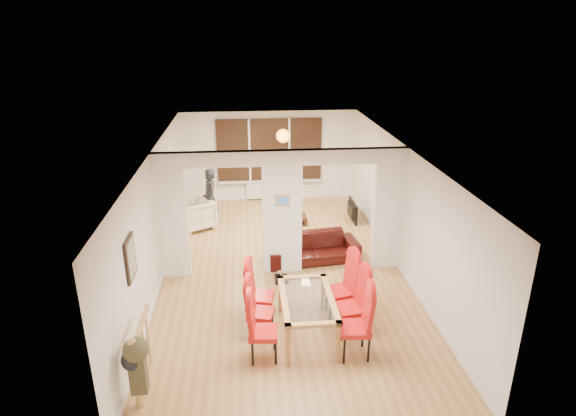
{
  "coord_description": "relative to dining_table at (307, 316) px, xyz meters",
  "views": [
    {
      "loc": [
        -0.73,
        -9.03,
        4.86
      ],
      "look_at": [
        0.18,
        0.6,
        1.17
      ],
      "focal_mm": 30.0,
      "sensor_mm": 36.0,
      "label": 1
    }
  ],
  "objects": [
    {
      "name": "dining_chair_lc",
      "position": [
        -0.73,
        0.52,
        0.18
      ],
      "size": [
        0.52,
        0.52,
        1.08
      ],
      "primitive_type": null,
      "rotation": [
        0.0,
        0.0,
        -0.23
      ],
      "color": "#B41312",
      "rests_on": "floor"
    },
    {
      "name": "pendant_light",
      "position": [
        0.08,
        5.62,
        1.79
      ],
      "size": [
        0.36,
        0.36,
        0.36
      ],
      "primitive_type": "sphere",
      "color": "orange",
      "rests_on": "room_walls"
    },
    {
      "name": "dining_chair_la",
      "position": [
        -0.74,
        -0.51,
        0.18
      ],
      "size": [
        0.46,
        0.46,
        1.08
      ],
      "primitive_type": null,
      "rotation": [
        0.0,
        0.0,
        -0.08
      ],
      "color": "#B41312",
      "rests_on": "floor"
    },
    {
      "name": "room_walls",
      "position": [
        -0.22,
        2.32,
        0.94
      ],
      "size": [
        5.0,
        9.0,
        2.6
      ],
      "primitive_type": null,
      "color": "silver",
      "rests_on": "floor"
    },
    {
      "name": "coffee_table",
      "position": [
        0.14,
        4.81,
        -0.25
      ],
      "size": [
        1.03,
        0.71,
        0.21
      ],
      "primitive_type": null,
      "rotation": [
        0.0,
        0.0,
        0.29
      ],
      "color": "#321D11",
      "rests_on": "floor"
    },
    {
      "name": "radiator",
      "position": [
        -0.22,
        6.72,
        -0.06
      ],
      "size": [
        1.4,
        0.08,
        0.5
      ],
      "primitive_type": "cube",
      "color": "white",
      "rests_on": "floor"
    },
    {
      "name": "pillar_photo",
      "position": [
        -0.22,
        2.22,
        1.24
      ],
      "size": [
        0.3,
        0.03,
        0.25
      ],
      "primitive_type": "cube",
      "color": "#4C8CD8",
      "rests_on": "divider_wall"
    },
    {
      "name": "dining_table",
      "position": [
        0.0,
        0.0,
        0.0
      ],
      "size": [
        0.86,
        1.53,
        0.72
      ],
      "primitive_type": null,
      "color": "#AB783F",
      "rests_on": "floor"
    },
    {
      "name": "dining_chair_ra",
      "position": [
        0.66,
        -0.58,
        0.21
      ],
      "size": [
        0.48,
        0.48,
        1.15
      ],
      "primitive_type": null,
      "rotation": [
        0.0,
        0.0,
        -0.06
      ],
      "color": "#B41312",
      "rests_on": "floor"
    },
    {
      "name": "floor",
      "position": [
        -0.22,
        2.32,
        -0.36
      ],
      "size": [
        5.0,
        9.0,
        0.01
      ],
      "primitive_type": "cube",
      "color": "#B17E47",
      "rests_on": "ground"
    },
    {
      "name": "divider_wall",
      "position": [
        -0.22,
        2.32,
        0.94
      ],
      "size": [
        5.0,
        0.18,
        2.6
      ],
      "primitive_type": "cube",
      "color": "white",
      "rests_on": "floor"
    },
    {
      "name": "person",
      "position": [
        -1.84,
        4.84,
        0.41
      ],
      "size": [
        0.64,
        0.51,
        1.54
      ],
      "primitive_type": "imported",
      "rotation": [
        0.0,
        0.0,
        -1.29
      ],
      "color": "black",
      "rests_on": "floor"
    },
    {
      "name": "dining_chair_rb",
      "position": [
        0.72,
        -0.01,
        0.21
      ],
      "size": [
        0.53,
        0.53,
        1.13
      ],
      "primitive_type": null,
      "rotation": [
        0.0,
        0.0,
        0.18
      ],
      "color": "#B41312",
      "rests_on": "floor"
    },
    {
      "name": "bay_window_blinds",
      "position": [
        -0.22,
        6.76,
        1.14
      ],
      "size": [
        3.0,
        0.08,
        1.8
      ],
      "primitive_type": "cube",
      "color": "black",
      "rests_on": "room_walls"
    },
    {
      "name": "stair_newel",
      "position": [
        -2.47,
        -0.88,
        0.19
      ],
      "size": [
        0.4,
        1.2,
        1.1
      ],
      "primitive_type": null,
      "color": "tan",
      "rests_on": "floor"
    },
    {
      "name": "bowl",
      "position": [
        0.17,
        4.84,
        -0.12
      ],
      "size": [
        0.23,
        0.23,
        0.06
      ],
      "primitive_type": "imported",
      "color": "#321D11",
      "rests_on": "coffee_table"
    },
    {
      "name": "bottle",
      "position": [
        0.25,
        4.89,
        -0.02
      ],
      "size": [
        0.06,
        0.06,
        0.26
      ],
      "primitive_type": "cylinder",
      "color": "#143F19",
      "rests_on": "coffee_table"
    },
    {
      "name": "shoes",
      "position": [
        -0.28,
        1.82,
        -0.31
      ],
      "size": [
        0.26,
        0.28,
        0.11
      ],
      "primitive_type": null,
      "color": "black",
      "rests_on": "floor"
    },
    {
      "name": "armchair",
      "position": [
        -2.22,
        4.78,
        0.02
      ],
      "size": [
        1.12,
        1.13,
        0.77
      ],
      "primitive_type": "imported",
      "rotation": [
        0.0,
        0.0,
        -1.1
      ],
      "color": "beige",
      "rests_on": "floor"
    },
    {
      "name": "sofa",
      "position": [
        0.47,
        2.72,
        -0.07
      ],
      "size": [
        2.1,
        1.03,
        0.59
      ],
      "primitive_type": "imported",
      "rotation": [
        0.0,
        0.0,
        0.13
      ],
      "color": "black",
      "rests_on": "floor"
    },
    {
      "name": "television",
      "position": [
        1.78,
        4.95,
        -0.1
      ],
      "size": [
        0.9,
        0.12,
        0.52
      ],
      "primitive_type": "imported",
      "rotation": [
        0.0,
        0.0,
        1.57
      ],
      "color": "black",
      "rests_on": "floor"
    },
    {
      "name": "wall_poster",
      "position": [
        -2.69,
        -0.08,
        1.24
      ],
      "size": [
        0.04,
        0.52,
        0.67
      ],
      "primitive_type": "cube",
      "color": "gray",
      "rests_on": "room_walls"
    },
    {
      "name": "dining_chair_lb",
      "position": [
        -0.76,
        0.06,
        0.15
      ],
      "size": [
        0.5,
        0.5,
        1.02
      ],
      "primitive_type": null,
      "rotation": [
        0.0,
        0.0,
        -0.26
      ],
      "color": "#B41312",
      "rests_on": "floor"
    },
    {
      "name": "dining_chair_rc",
      "position": [
        0.64,
        0.52,
        0.22
      ],
      "size": [
        0.57,
        0.57,
        1.16
      ],
      "primitive_type": null,
      "rotation": [
        0.0,
        0.0,
        0.26
      ],
      "color": "#B41312",
      "rests_on": "floor"
    }
  ]
}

